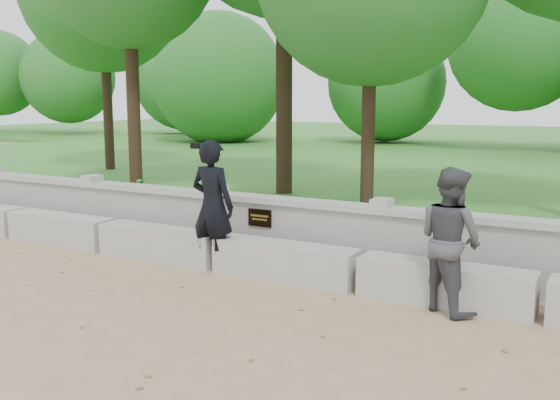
{
  "coord_description": "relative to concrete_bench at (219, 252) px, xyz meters",
  "views": [
    {
      "loc": [
        4.66,
        -4.72,
        2.22
      ],
      "look_at": [
        0.91,
        1.95,
        0.99
      ],
      "focal_mm": 40.0,
      "sensor_mm": 36.0,
      "label": 1
    }
  ],
  "objects": [
    {
      "name": "shrub_c",
      "position": [
        1.41,
        1.4,
        0.32
      ],
      "size": [
        0.7,
        0.69,
        0.58
      ],
      "primitive_type": "imported",
      "rotation": [
        0.0,
        0.0,
        3.91
      ],
      "color": "#308D37",
      "rests_on": "lawn"
    },
    {
      "name": "shrub_a",
      "position": [
        -1.26,
        1.4,
        0.31
      ],
      "size": [
        0.36,
        0.32,
        0.56
      ],
      "primitive_type": "imported",
      "rotation": [
        0.0,
        0.0,
        0.5
      ],
      "color": "#308D37",
      "rests_on": "lawn"
    },
    {
      "name": "lawn",
      "position": [
        -0.0,
        12.1,
        -0.1
      ],
      "size": [
        40.0,
        22.0,
        0.25
      ],
      "primitive_type": "cube",
      "color": "#346E22",
      "rests_on": "ground"
    },
    {
      "name": "shrub_b",
      "position": [
        -0.95,
        1.4,
        0.35
      ],
      "size": [
        0.43,
        0.45,
        0.65
      ],
      "primitive_type": "imported",
      "rotation": [
        0.0,
        0.0,
        2.07
      ],
      "color": "#308D37",
      "rests_on": "lawn"
    },
    {
      "name": "man_main",
      "position": [
        -0.02,
        -0.1,
        0.63
      ],
      "size": [
        0.64,
        0.57,
        1.72
      ],
      "color": "black",
      "rests_on": "ground"
    },
    {
      "name": "concrete_bench",
      "position": [
        0.0,
        0.0,
        0.0
      ],
      "size": [
        11.9,
        0.45,
        0.45
      ],
      "color": "#B7B5AD",
      "rests_on": "ground"
    },
    {
      "name": "ground",
      "position": [
        -0.0,
        -1.9,
        -0.22
      ],
      "size": [
        80.0,
        80.0,
        0.0
      ],
      "primitive_type": "plane",
      "color": "tan",
      "rests_on": "ground"
    },
    {
      "name": "visitor_left",
      "position": [
        3.09,
        -0.19,
        0.55
      ],
      "size": [
        0.94,
        0.89,
        1.54
      ],
      "color": "#434448",
      "rests_on": "ground"
    },
    {
      "name": "parapet_wall",
      "position": [
        0.0,
        0.7,
        0.24
      ],
      "size": [
        12.5,
        0.35,
        0.9
      ],
      "color": "#ACAAA2",
      "rests_on": "ground"
    },
    {
      "name": "shrub_d",
      "position": [
        -3.03,
        1.89,
        0.32
      ],
      "size": [
        0.42,
        0.43,
        0.6
      ],
      "primitive_type": "imported",
      "rotation": [
        0.0,
        0.0,
        5.2
      ],
      "color": "#308D37",
      "rests_on": "lawn"
    }
  ]
}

